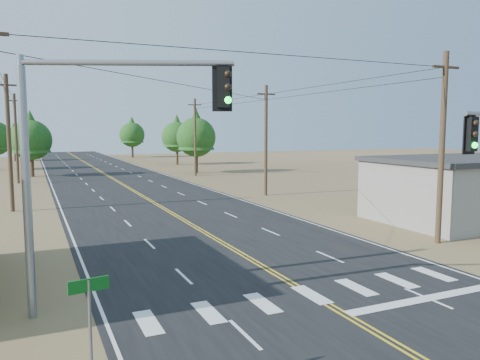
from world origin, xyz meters
TOP-DOWN VIEW (x-y plane):
  - road at (0.00, 30.00)m, footprint 15.00×200.00m
  - utility_pole_left_mid at (-10.50, 32.00)m, footprint 1.80×0.30m
  - utility_pole_left_far at (-10.50, 52.00)m, footprint 1.80×0.30m
  - utility_pole_right_near at (10.50, 12.00)m, footprint 1.80×0.30m
  - utility_pole_right_mid at (10.50, 32.00)m, footprint 1.80×0.30m
  - utility_pole_right_far at (10.50, 52.00)m, footprint 1.80×0.30m
  - signal_mast_left at (-7.53, 9.29)m, footprint 6.21×2.75m
  - street_sign at (-8.12, 4.06)m, footprint 0.85×0.17m
  - tree_left_near at (-9.00, 59.46)m, footprint 5.13×5.13m
  - tree_left_far at (-11.82, 93.76)m, footprint 4.43×4.43m
  - tree_right_near at (11.88, 55.65)m, footprint 5.42×5.42m
  - tree_right_mid at (14.00, 72.10)m, footprint 5.21×5.21m
  - tree_right_far at (11.24, 96.93)m, footprint 5.38×5.38m

SIDE VIEW (x-z plane):
  - road at x=0.00m, z-range 0.00..0.02m
  - street_sign at x=-8.12m, z-range 0.49..3.38m
  - tree_left_far at x=-11.82m, z-range 0.82..8.20m
  - utility_pole_left_mid at x=-10.50m, z-range 0.12..10.12m
  - utility_pole_left_far at x=-10.50m, z-range 0.12..10.12m
  - utility_pole_right_near at x=10.50m, z-range 0.12..10.12m
  - utility_pole_right_mid at x=10.50m, z-range 0.12..10.12m
  - utility_pole_right_far at x=10.50m, z-range 0.12..10.12m
  - tree_left_near at x=-9.00m, z-range 0.95..9.50m
  - tree_right_mid at x=14.00m, z-range 0.97..9.65m
  - tree_right_far at x=11.24m, z-range 1.00..9.96m
  - tree_right_near at x=11.88m, z-range 1.01..10.04m
  - signal_mast_left at x=-7.53m, z-range 1.44..9.72m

